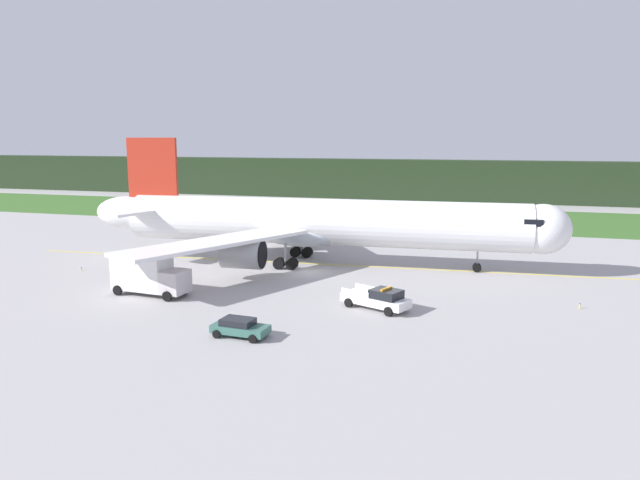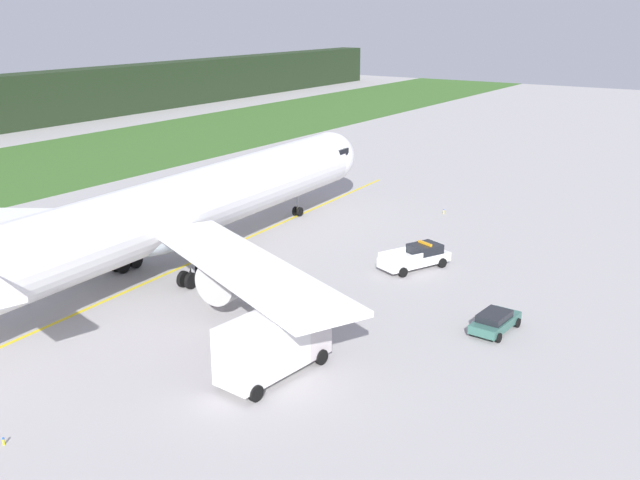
# 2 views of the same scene
# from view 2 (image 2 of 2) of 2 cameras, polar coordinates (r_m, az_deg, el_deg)

# --- Properties ---
(ground) EXTENTS (320.00, 320.00, 0.00)m
(ground) POSITION_cam_2_polar(r_m,az_deg,el_deg) (56.39, -7.26, -2.69)
(ground) COLOR #A39FA0
(taxiway_centerline_main) EXTENTS (69.99, 4.70, 0.01)m
(taxiway_centerline_main) POSITION_cam_2_polar(r_m,az_deg,el_deg) (59.08, -10.21, -1.89)
(taxiway_centerline_main) COLOR yellow
(taxiway_centerline_main) RESTS_ON ground
(airliner) EXTENTS (53.35, 42.34, 13.84)m
(airliner) POSITION_cam_2_polar(r_m,az_deg,el_deg) (57.22, -10.92, 2.25)
(airliner) COLOR white
(airliner) RESTS_ON ground
(ops_pickup_truck) EXTENTS (6.10, 4.16, 1.94)m
(ops_pickup_truck) POSITION_cam_2_polar(r_m,az_deg,el_deg) (57.67, 7.46, -1.29)
(ops_pickup_truck) COLOR white
(ops_pickup_truck) RESTS_ON ground
(catering_truck) EXTENTS (7.25, 3.25, 3.77)m
(catering_truck) POSITION_cam_2_polar(r_m,az_deg,el_deg) (40.36, -3.80, -8.06)
(catering_truck) COLOR #BBB2B4
(catering_truck) RESTS_ON ground
(staff_car) EXTENTS (4.13, 2.22, 1.30)m
(staff_car) POSITION_cam_2_polar(r_m,az_deg,el_deg) (47.44, 13.33, -6.08)
(staff_car) COLOR #366358
(staff_car) RESTS_ON ground
(taxiway_edge_light_east) EXTENTS (0.12, 0.12, 0.49)m
(taxiway_edge_light_east) POSITION_cam_2_polar(r_m,az_deg,el_deg) (73.62, 9.50, 2.20)
(taxiway_edge_light_east) COLOR yellow
(taxiway_edge_light_east) RESTS_ON ground
(taxiway_edge_light_west) EXTENTS (0.12, 0.12, 0.40)m
(taxiway_edge_light_west) POSITION_cam_2_polar(r_m,az_deg,el_deg) (38.14, -23.20, -14.03)
(taxiway_edge_light_west) COLOR yellow
(taxiway_edge_light_west) RESTS_ON ground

